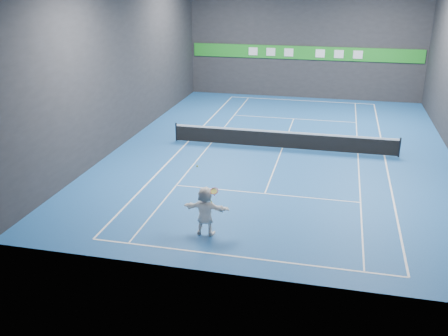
% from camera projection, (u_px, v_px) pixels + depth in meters
% --- Properties ---
extents(ground, '(26.00, 26.00, 0.00)m').
position_uv_depth(ground, '(282.00, 148.00, 27.87)').
color(ground, '#1B5095').
rests_on(ground, ground).
extents(wall_back, '(18.00, 0.10, 9.00)m').
position_uv_depth(wall_back, '(305.00, 39.00, 38.08)').
color(wall_back, '#262629').
rests_on(wall_back, ground).
extents(wall_front, '(18.00, 0.10, 9.00)m').
position_uv_depth(wall_front, '(235.00, 142.00, 14.44)').
color(wall_front, '#262629').
rests_on(wall_front, ground).
extents(wall_left, '(0.10, 26.00, 9.00)m').
position_uv_depth(wall_left, '(127.00, 61.00, 28.17)').
color(wall_left, '#262629').
rests_on(wall_left, ground).
extents(baseline_near, '(10.98, 0.08, 0.01)m').
position_uv_depth(baseline_near, '(240.00, 257.00, 17.06)').
color(baseline_near, white).
rests_on(baseline_near, ground).
extents(baseline_far, '(10.98, 0.08, 0.01)m').
position_uv_depth(baseline_far, '(301.00, 100.00, 38.68)').
color(baseline_far, white).
rests_on(baseline_far, ground).
extents(sideline_doubles_left, '(0.08, 23.78, 0.01)m').
position_uv_depth(sideline_doubles_left, '(188.00, 141.00, 29.03)').
color(sideline_doubles_left, white).
rests_on(sideline_doubles_left, ground).
extents(sideline_doubles_right, '(0.08, 23.78, 0.01)m').
position_uv_depth(sideline_doubles_right, '(384.00, 156.00, 26.71)').
color(sideline_doubles_right, white).
rests_on(sideline_doubles_right, ground).
extents(sideline_singles_left, '(0.06, 23.78, 0.01)m').
position_uv_depth(sideline_singles_left, '(211.00, 143.00, 28.74)').
color(sideline_singles_left, white).
rests_on(sideline_singles_left, ground).
extents(sideline_singles_right, '(0.06, 23.78, 0.01)m').
position_uv_depth(sideline_singles_right, '(358.00, 154.00, 27.00)').
color(sideline_singles_right, white).
rests_on(sideline_singles_right, ground).
extents(service_line_near, '(8.23, 0.06, 0.01)m').
position_uv_depth(service_line_near, '(265.00, 194.00, 22.05)').
color(service_line_near, white).
rests_on(service_line_near, ground).
extents(service_line_far, '(8.23, 0.06, 0.01)m').
position_uv_depth(service_line_far, '(294.00, 119.00, 33.69)').
color(service_line_far, white).
rests_on(service_line_far, ground).
extents(center_service_line, '(0.06, 12.80, 0.01)m').
position_uv_depth(center_service_line, '(282.00, 148.00, 27.87)').
color(center_service_line, white).
rests_on(center_service_line, ground).
extents(player, '(1.75, 0.56, 1.89)m').
position_uv_depth(player, '(205.00, 211.00, 18.27)').
color(player, white).
rests_on(player, ground).
extents(tennis_ball, '(0.07, 0.07, 0.07)m').
position_uv_depth(tennis_ball, '(197.00, 166.00, 17.78)').
color(tennis_ball, '#ECFC2A').
rests_on(tennis_ball, player).
extents(tennis_net, '(12.50, 0.10, 1.07)m').
position_uv_depth(tennis_net, '(283.00, 139.00, 27.68)').
color(tennis_net, black).
rests_on(tennis_net, ground).
extents(sponsor_banner, '(17.64, 0.11, 1.00)m').
position_uv_depth(sponsor_banner, '(304.00, 53.00, 38.38)').
color(sponsor_banner, '#1E8B22').
rests_on(sponsor_banner, wall_back).
extents(tennis_racket, '(0.43, 0.37, 0.70)m').
position_uv_depth(tennis_racket, '(214.00, 192.00, 17.97)').
color(tennis_racket, red).
rests_on(tennis_racket, player).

